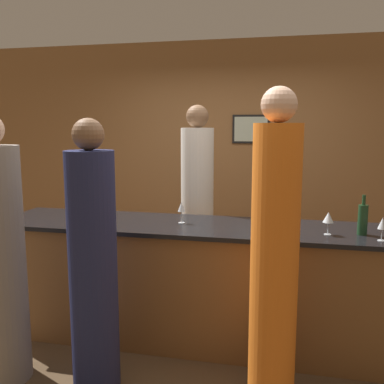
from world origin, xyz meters
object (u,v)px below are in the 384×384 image
Objects in this scene: wine_bottle_0 at (363,219)px; bartender at (197,213)px; guest_1 at (93,266)px; guest_2 at (274,260)px.

bartender is at bearing 151.11° from wine_bottle_0.
bartender reaches higher than guest_1.
guest_2 is 6.79× the size of wine_bottle_0.
guest_1 is (-0.39, -1.51, -0.08)m from bartender.
bartender is 1.63m from guest_2.
guest_1 is at bearing -175.82° from guest_2.
guest_1 is 6.18× the size of wine_bottle_0.
guest_1 is 1.19m from guest_2.
guest_2 reaches higher than bartender.
bartender is 1.61m from wine_bottle_0.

